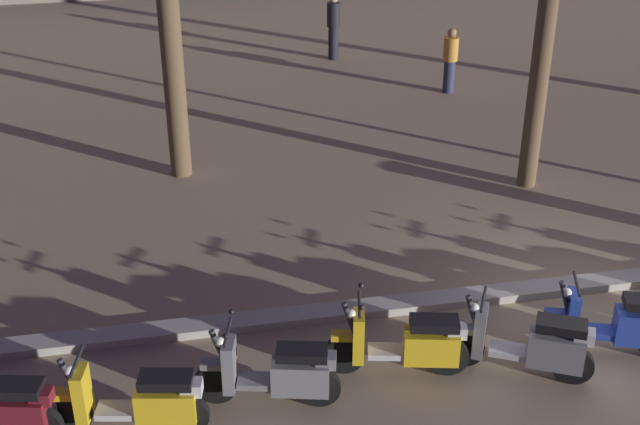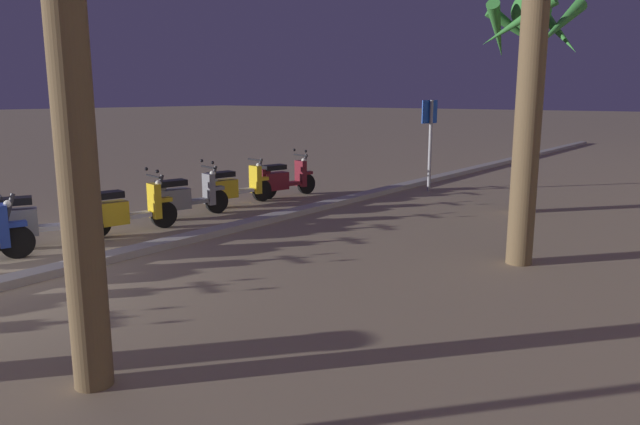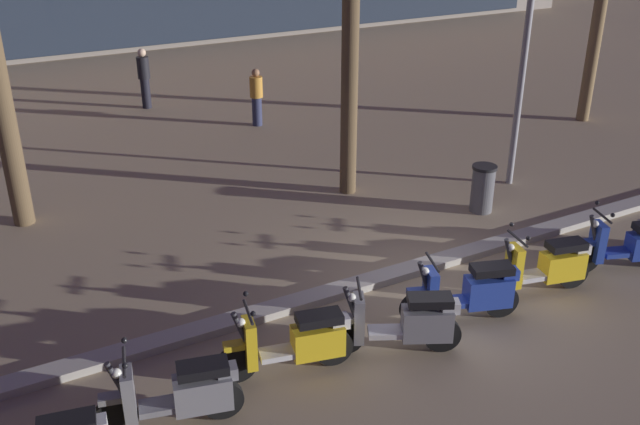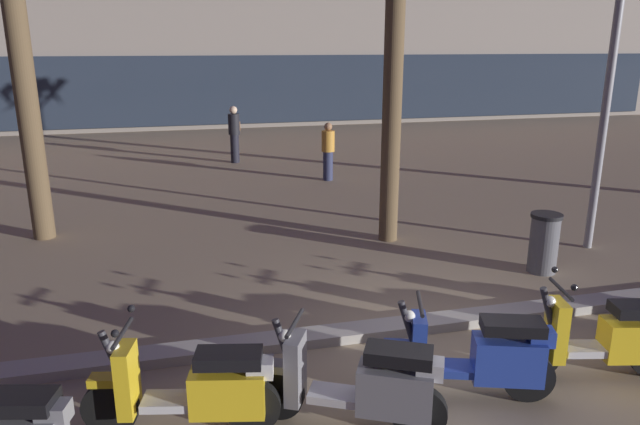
% 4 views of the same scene
% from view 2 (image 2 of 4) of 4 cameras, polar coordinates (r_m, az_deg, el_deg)
% --- Properties ---
extents(curb_strip, '(60.00, 0.36, 0.12)m').
position_cam_2_polar(curb_strip, '(9.06, -28.25, -5.99)').
color(curb_strip, '#ADA89E').
rests_on(curb_strip, ground).
extents(scooter_maroon_lead_nearest, '(1.72, 0.70, 1.17)m').
position_cam_2_polar(scooter_maroon_lead_nearest, '(14.96, -3.58, 3.21)').
color(scooter_maroon_lead_nearest, black).
rests_on(scooter_maroon_lead_nearest, ground).
extents(scooter_yellow_mid_rear, '(1.84, 0.68, 1.04)m').
position_cam_2_polar(scooter_yellow_mid_rear, '(13.93, -8.35, 2.48)').
color(scooter_yellow_mid_rear, black).
rests_on(scooter_yellow_mid_rear, ground).
extents(scooter_grey_gap_after_mid, '(1.73, 0.71, 1.17)m').
position_cam_2_polar(scooter_grey_gap_after_mid, '(12.72, -12.87, 1.51)').
color(scooter_grey_gap_after_mid, black).
rests_on(scooter_grey_gap_after_mid, ground).
extents(scooter_yellow_tail_end, '(1.80, 0.71, 1.17)m').
position_cam_2_polar(scooter_yellow_tail_end, '(11.53, -18.37, 0.22)').
color(scooter_yellow_tail_end, black).
rests_on(scooter_yellow_tail_end, ground).
extents(scooter_grey_far_back, '(1.70, 0.98, 1.04)m').
position_cam_2_polar(scooter_grey_far_back, '(11.07, -25.74, -0.67)').
color(scooter_grey_far_back, black).
rests_on(scooter_grey_far_back, ground).
extents(crossing_sign, '(0.59, 0.17, 2.40)m').
position_cam_2_polar(crossing_sign, '(16.02, 10.52, 7.36)').
color(crossing_sign, '#939399').
rests_on(crossing_sign, ground).
extents(palm_tree_mid_walkway, '(2.08, 2.17, 4.64)m').
position_cam_2_polar(palm_tree_mid_walkway, '(13.57, 19.37, 14.32)').
color(palm_tree_mid_walkway, brown).
rests_on(palm_tree_mid_walkway, ground).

